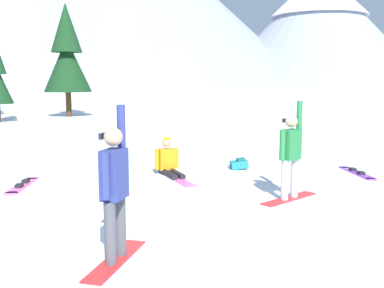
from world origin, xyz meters
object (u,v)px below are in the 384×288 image
(loose_snowboard_far_spare, at_px, (23,185))
(pine_tree_short, at_px, (67,55))
(loose_snowboard_near_right, at_px, (357,172))
(backpack_teal, at_px, (239,164))
(snowboarder_background, at_px, (169,162))
(snowboarder_foreground, at_px, (114,189))
(snowboarder_midground, at_px, (290,154))

(loose_snowboard_far_spare, distance_m, pine_tree_short, 21.03)
(loose_snowboard_near_right, height_order, backpack_teal, backpack_teal)
(backpack_teal, bearing_deg, snowboarder_background, -164.06)
(snowboarder_foreground, height_order, pine_tree_short, pine_tree_short)
(loose_snowboard_far_spare, bearing_deg, backpack_teal, 15.31)
(snowboarder_midground, distance_m, loose_snowboard_far_spare, 5.93)
(loose_snowboard_near_right, distance_m, backpack_teal, 3.00)
(pine_tree_short, bearing_deg, snowboarder_foreground, -79.38)
(snowboarder_midground, distance_m, backpack_teal, 3.29)
(snowboarder_foreground, height_order, loose_snowboard_far_spare, snowboarder_foreground)
(snowboarder_background, bearing_deg, snowboarder_foreground, -100.13)
(snowboarder_background, distance_m, backpack_teal, 1.98)
(snowboarder_midground, distance_m, pine_tree_short, 23.83)
(snowboarder_background, height_order, loose_snowboard_near_right, snowboarder_background)
(loose_snowboard_far_spare, bearing_deg, snowboarder_background, 14.95)
(snowboarder_midground, height_order, snowboarder_background, snowboarder_midground)
(snowboarder_foreground, relative_size, snowboarder_midground, 1.04)
(snowboarder_background, distance_m, loose_snowboard_near_right, 4.79)
(pine_tree_short, bearing_deg, backpack_teal, -68.36)
(snowboarder_midground, bearing_deg, snowboarder_background, 130.60)
(loose_snowboard_far_spare, distance_m, backpack_teal, 5.43)
(loose_snowboard_far_spare, height_order, backpack_teal, backpack_teal)
(snowboarder_midground, height_order, pine_tree_short, pine_tree_short)
(snowboarder_midground, distance_m, snowboarder_background, 3.51)
(snowboarder_foreground, xyz_separation_m, snowboarder_background, (0.97, 5.45, -0.64))
(snowboarder_background, bearing_deg, snowboarder_midground, -49.40)
(loose_snowboard_near_right, bearing_deg, loose_snowboard_far_spare, -175.90)
(loose_snowboard_far_spare, height_order, pine_tree_short, pine_tree_short)
(snowboarder_foreground, height_order, snowboarder_background, snowboarder_foreground)
(snowboarder_midground, bearing_deg, loose_snowboard_far_spare, 162.75)
(snowboarder_background, bearing_deg, loose_snowboard_far_spare, -165.05)
(backpack_teal, relative_size, pine_tree_short, 0.07)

